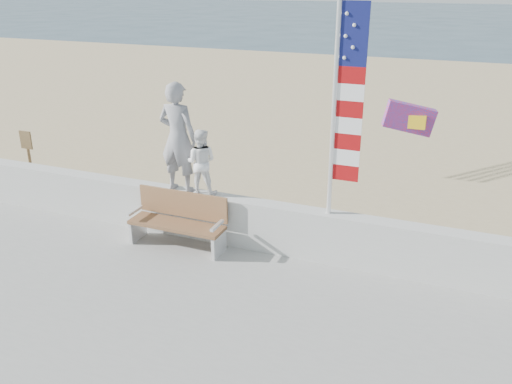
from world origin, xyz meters
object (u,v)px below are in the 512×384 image
adult (178,138)px  child (201,162)px  bench (179,219)px  flag (342,102)px

adult → child: (0.44, 0.00, -0.41)m
adult → bench: adult is taller
child → bench: bearing=47.7°
child → flag: flag is taller
adult → bench: (0.19, -0.45, -1.41)m
adult → child: 0.60m
child → bench: 1.13m
flag → child: bearing=180.0°
adult → child: size_ratio=1.67×
bench → flag: 3.66m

